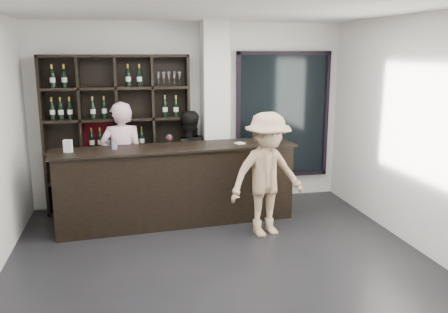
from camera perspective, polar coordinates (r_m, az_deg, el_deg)
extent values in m
cube|color=black|center=(5.49, 0.28, -13.94)|extent=(5.00, 5.50, 0.01)
cube|color=silver|center=(7.47, -1.10, 4.89)|extent=(0.40, 0.40, 2.90)
cube|color=black|center=(8.00, 7.10, 4.94)|extent=(1.60, 0.08, 2.10)
cube|color=black|center=(8.00, 7.10, 4.94)|extent=(1.48, 0.02, 1.98)
cube|color=black|center=(6.86, -5.69, -3.57)|extent=(3.35, 0.63, 1.10)
cube|color=black|center=(6.72, -5.79, 1.06)|extent=(3.43, 0.71, 0.03)
imported|color=beige|center=(7.15, -12.10, -0.45)|extent=(0.64, 0.42, 1.74)
imported|color=black|center=(7.46, -4.37, -0.42)|extent=(0.77, 0.60, 1.56)
imported|color=tan|center=(6.34, 5.19, -2.20)|extent=(1.19, 0.85, 1.67)
cylinder|color=silver|center=(6.67, -13.05, 1.32)|extent=(0.09, 0.09, 0.11)
cube|color=white|center=(6.89, 1.89, 1.61)|extent=(0.15, 0.15, 0.02)
cube|color=white|center=(6.63, -18.27, 1.20)|extent=(0.12, 0.09, 0.17)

